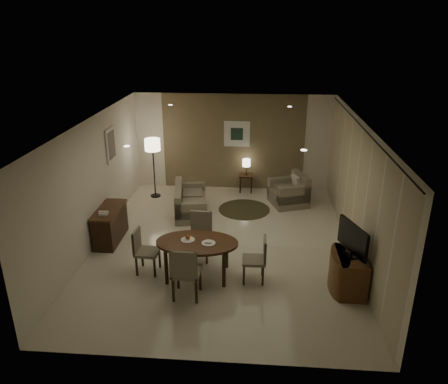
# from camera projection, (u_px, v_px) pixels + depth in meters

# --- Properties ---
(room_shell) EXTENTS (5.50, 7.00, 2.70)m
(room_shell) POSITION_uv_depth(u_px,v_px,m) (225.00, 180.00, 9.38)
(room_shell) COLOR beige
(room_shell) RESTS_ON ground
(taupe_accent) EXTENTS (3.96, 0.03, 2.70)m
(taupe_accent) POSITION_uv_depth(u_px,v_px,m) (233.00, 142.00, 12.24)
(taupe_accent) COLOR olive
(taupe_accent) RESTS_ON wall_back
(curtain_wall) EXTENTS (0.08, 6.70, 2.58)m
(curtain_wall) POSITION_uv_depth(u_px,v_px,m) (355.00, 192.00, 8.82)
(curtain_wall) COLOR beige
(curtain_wall) RESTS_ON wall_right
(curtain_rod) EXTENTS (0.03, 6.80, 0.03)m
(curtain_rod) POSITION_uv_depth(u_px,v_px,m) (363.00, 128.00, 8.34)
(curtain_rod) COLOR black
(curtain_rod) RESTS_ON wall_right
(art_back_frame) EXTENTS (0.72, 0.03, 0.72)m
(art_back_frame) POSITION_uv_depth(u_px,v_px,m) (237.00, 134.00, 12.12)
(art_back_frame) COLOR silver
(art_back_frame) RESTS_ON wall_back
(art_back_canvas) EXTENTS (0.34, 0.01, 0.34)m
(art_back_canvas) POSITION_uv_depth(u_px,v_px,m) (237.00, 134.00, 12.10)
(art_back_canvas) COLOR #1B3126
(art_back_canvas) RESTS_ON wall_back
(art_left_frame) EXTENTS (0.03, 0.60, 0.80)m
(art_left_frame) POSITION_uv_depth(u_px,v_px,m) (111.00, 145.00, 10.14)
(art_left_frame) COLOR silver
(art_left_frame) RESTS_ON wall_left
(art_left_canvas) EXTENTS (0.01, 0.46, 0.64)m
(art_left_canvas) POSITION_uv_depth(u_px,v_px,m) (112.00, 145.00, 10.14)
(art_left_canvas) COLOR gray
(art_left_canvas) RESTS_ON wall_left
(downlight_nl) EXTENTS (0.10, 0.10, 0.01)m
(downlight_nl) POSITION_uv_depth(u_px,v_px,m) (127.00, 146.00, 6.95)
(downlight_nl) COLOR white
(downlight_nl) RESTS_ON ceiling
(downlight_nr) EXTENTS (0.10, 0.10, 0.01)m
(downlight_nr) POSITION_uv_depth(u_px,v_px,m) (304.00, 150.00, 6.75)
(downlight_nr) COLOR white
(downlight_nr) RESTS_ON ceiling
(downlight_fl) EXTENTS (0.10, 0.10, 0.01)m
(downlight_fl) POSITION_uv_depth(u_px,v_px,m) (170.00, 105.00, 10.29)
(downlight_fl) COLOR white
(downlight_fl) RESTS_ON ceiling
(downlight_fr) EXTENTS (0.10, 0.10, 0.01)m
(downlight_fr) POSITION_uv_depth(u_px,v_px,m) (290.00, 107.00, 10.08)
(downlight_fr) COLOR white
(downlight_fr) RESTS_ON ceiling
(console_desk) EXTENTS (0.48, 1.20, 0.75)m
(console_desk) POSITION_uv_depth(u_px,v_px,m) (110.00, 225.00, 9.55)
(console_desk) COLOR #4D2E18
(console_desk) RESTS_ON floor
(telephone) EXTENTS (0.20, 0.14, 0.09)m
(telephone) POSITION_uv_depth(u_px,v_px,m) (104.00, 213.00, 9.12)
(telephone) COLOR white
(telephone) RESTS_ON console_desk
(tv_cabinet) EXTENTS (0.48, 0.90, 0.70)m
(tv_cabinet) POSITION_uv_depth(u_px,v_px,m) (350.00, 272.00, 7.81)
(tv_cabinet) COLOR brown
(tv_cabinet) RESTS_ON floor
(flat_tv) EXTENTS (0.36, 0.85, 0.60)m
(flat_tv) POSITION_uv_depth(u_px,v_px,m) (353.00, 239.00, 7.57)
(flat_tv) COLOR black
(flat_tv) RESTS_ON tv_cabinet
(dining_table) EXTENTS (1.54, 0.96, 0.72)m
(dining_table) POSITION_uv_depth(u_px,v_px,m) (197.00, 259.00, 8.24)
(dining_table) COLOR #4D2E18
(dining_table) RESTS_ON floor
(chair_near) EXTENTS (0.51, 0.51, 1.01)m
(chair_near) POSITION_uv_depth(u_px,v_px,m) (187.00, 271.00, 7.57)
(chair_near) COLOR gray
(chair_near) RESTS_ON floor
(chair_far) EXTENTS (0.50, 0.50, 0.95)m
(chair_far) POSITION_uv_depth(u_px,v_px,m) (199.00, 237.00, 8.80)
(chair_far) COLOR gray
(chair_far) RESTS_ON floor
(chair_left) EXTENTS (0.45, 0.45, 0.88)m
(chair_left) POSITION_uv_depth(u_px,v_px,m) (148.00, 251.00, 8.33)
(chair_left) COLOR gray
(chair_left) RESTS_ON floor
(chair_right) EXTENTS (0.43, 0.43, 0.87)m
(chair_right) POSITION_uv_depth(u_px,v_px,m) (254.00, 260.00, 8.06)
(chair_right) COLOR gray
(chair_right) RESTS_ON floor
(plate_a) EXTENTS (0.26, 0.26, 0.02)m
(plate_a) POSITION_uv_depth(u_px,v_px,m) (188.00, 240.00, 8.16)
(plate_a) COLOR white
(plate_a) RESTS_ON dining_table
(plate_b) EXTENTS (0.26, 0.26, 0.02)m
(plate_b) POSITION_uv_depth(u_px,v_px,m) (208.00, 243.00, 8.04)
(plate_b) COLOR white
(plate_b) RESTS_ON dining_table
(fruit_apple) EXTENTS (0.09, 0.09, 0.09)m
(fruit_apple) POSITION_uv_depth(u_px,v_px,m) (188.00, 237.00, 8.14)
(fruit_apple) COLOR #A64513
(fruit_apple) RESTS_ON plate_a
(napkin) EXTENTS (0.12, 0.08, 0.03)m
(napkin) POSITION_uv_depth(u_px,v_px,m) (208.00, 242.00, 8.03)
(napkin) COLOR white
(napkin) RESTS_ON plate_b
(round_rug) EXTENTS (1.32, 1.32, 0.01)m
(round_rug) POSITION_uv_depth(u_px,v_px,m) (244.00, 209.00, 11.24)
(round_rug) COLOR #443E26
(round_rug) RESTS_ON floor
(sofa) EXTENTS (1.63, 0.99, 0.72)m
(sofa) POSITION_uv_depth(u_px,v_px,m) (191.00, 200.00, 10.92)
(sofa) COLOR gray
(sofa) RESTS_ON floor
(armchair) EXTENTS (1.10, 1.14, 0.81)m
(armchair) POSITION_uv_depth(u_px,v_px,m) (289.00, 190.00, 11.43)
(armchair) COLOR gray
(armchair) RESTS_ON floor
(side_table) EXTENTS (0.39, 0.39, 0.50)m
(side_table) POSITION_uv_depth(u_px,v_px,m) (246.00, 183.00, 12.36)
(side_table) COLOR #321F10
(side_table) RESTS_ON floor
(table_lamp) EXTENTS (0.22, 0.22, 0.50)m
(table_lamp) POSITION_uv_depth(u_px,v_px,m) (246.00, 166.00, 12.17)
(table_lamp) COLOR #FFEAC1
(table_lamp) RESTS_ON side_table
(floor_lamp) EXTENTS (0.41, 0.41, 1.63)m
(floor_lamp) POSITION_uv_depth(u_px,v_px,m) (154.00, 168.00, 11.80)
(floor_lamp) COLOR #FFE5B7
(floor_lamp) RESTS_ON floor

